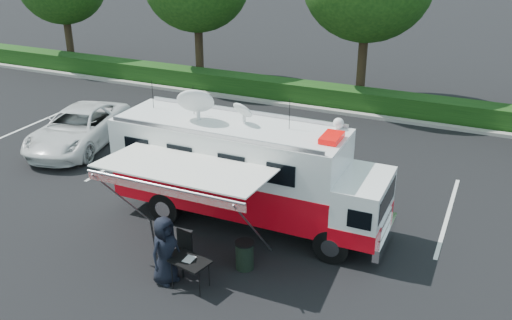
{
  "coord_description": "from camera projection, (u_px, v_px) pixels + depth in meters",
  "views": [
    {
      "loc": [
        6.41,
        -13.79,
        8.8
      ],
      "look_at": [
        0.0,
        0.5,
        1.9
      ],
      "focal_mm": 40.0,
      "sensor_mm": 36.0,
      "label": 1
    }
  ],
  "objects": [
    {
      "name": "awning",
      "position": [
        182.0,
        172.0,
        14.75
      ],
      "size": [
        4.54,
        2.37,
        2.74
      ],
      "color": "white",
      "rests_on": "ground_plane"
    },
    {
      "name": "back_border",
      "position": [
        391.0,
        1.0,
        25.79
      ],
      "size": [
        60.0,
        6.14,
        8.87
      ],
      "color": "#9E998E",
      "rests_on": "ground_plane"
    },
    {
      "name": "folding_table",
      "position": [
        190.0,
        262.0,
        14.17
      ],
      "size": [
        1.07,
        0.86,
        0.81
      ],
      "color": "black",
      "rests_on": "ground_plane"
    },
    {
      "name": "trash_bin",
      "position": [
        245.0,
        255.0,
        15.11
      ],
      "size": [
        0.53,
        0.53,
        0.79
      ],
      "color": "black",
      "rests_on": "ground_plane"
    },
    {
      "name": "ground_plane",
      "position": [
        249.0,
        223.0,
        17.46
      ],
      "size": [
        120.0,
        120.0,
        0.0
      ],
      "primitive_type": "plane",
      "color": "black",
      "rests_on": "ground"
    },
    {
      "name": "folding_chair",
      "position": [
        182.0,
        248.0,
        14.99
      ],
      "size": [
        0.6,
        0.63,
        1.08
      ],
      "color": "black",
      "rests_on": "ground_plane"
    },
    {
      "name": "stall_lines",
      "position": [
        272.0,
        181.0,
        20.15
      ],
      "size": [
        24.12,
        5.5,
        0.01
      ],
      "color": "silver",
      "rests_on": "ground_plane"
    },
    {
      "name": "white_suv",
      "position": [
        81.0,
        146.0,
        23.15
      ],
      "size": [
        3.62,
        5.9,
        1.53
      ],
      "primitive_type": "imported",
      "rotation": [
        0.0,
        0.0,
        0.21
      ],
      "color": "silver",
      "rests_on": "ground_plane"
    },
    {
      "name": "command_truck",
      "position": [
        247.0,
        172.0,
        16.8
      ],
      "size": [
        8.31,
        2.29,
        3.99
      ],
      "color": "black",
      "rests_on": "ground_plane"
    },
    {
      "name": "person",
      "position": [
        167.0,
        281.0,
        14.72
      ],
      "size": [
        0.8,
        1.03,
        1.86
      ],
      "primitive_type": "imported",
      "rotation": [
        0.0,
        0.0,
        1.32
      ],
      "color": "black",
      "rests_on": "ground_plane"
    }
  ]
}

